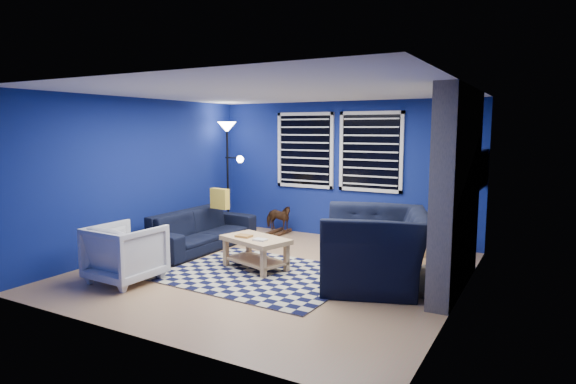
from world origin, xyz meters
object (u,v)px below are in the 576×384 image
object	(u,v)px
armchair_bent	(126,253)
rocking_horse	(278,218)
tv	(481,169)
sofa	(200,230)
armchair_big	(376,248)
coffee_table	(255,246)
cabinet	(417,237)
floor_lamp	(228,142)

from	to	relation	value
armchair_bent	rocking_horse	size ratio (longest dim) A/B	1.42
tv	sofa	size ratio (longest dim) A/B	0.46
armchair_big	coffee_table	world-z (taller)	armchair_big
armchair_big	cabinet	xyz separation A→B (m)	(0.11, 1.76, -0.19)
rocking_horse	armchair_big	bearing A→B (deg)	-126.49
floor_lamp	armchair_big	bearing A→B (deg)	-26.09
cabinet	floor_lamp	world-z (taller)	floor_lamp
armchair_bent	cabinet	bearing A→B (deg)	-130.98
sofa	rocking_horse	size ratio (longest dim) A/B	3.69
cabinet	floor_lamp	size ratio (longest dim) A/B	0.37
tv	armchair_bent	size ratio (longest dim) A/B	1.19
sofa	floor_lamp	distance (m)	2.01
tv	armchair_bent	distance (m)	5.23
coffee_table	cabinet	size ratio (longest dim) A/B	1.39
tv	cabinet	world-z (taller)	tv
rocking_horse	sofa	bearing A→B (deg)	160.45
tv	floor_lamp	bearing A→B (deg)	-178.76
tv	sofa	world-z (taller)	tv
armchair_big	floor_lamp	distance (m)	4.18
coffee_table	cabinet	bearing A→B (deg)	46.90
sofa	coffee_table	world-z (taller)	sofa
sofa	cabinet	distance (m)	3.58
sofa	floor_lamp	world-z (taller)	floor_lamp
coffee_table	armchair_big	bearing A→B (deg)	6.15
tv	coffee_table	distance (m)	3.55
tv	rocking_horse	size ratio (longest dim) A/B	1.69
armchair_big	armchair_bent	world-z (taller)	armchair_big
sofa	cabinet	bearing A→B (deg)	-66.99
sofa	rocking_horse	xyz separation A→B (m)	(0.60, 1.60, 0.00)
tv	floor_lamp	distance (m)	4.59
floor_lamp	cabinet	bearing A→B (deg)	0.17
coffee_table	cabinet	distance (m)	2.67
armchair_big	rocking_horse	xyz separation A→B (m)	(-2.61, 1.99, -0.16)
rocking_horse	cabinet	distance (m)	2.72
armchair_big	cabinet	size ratio (longest dim) A/B	1.89
tv	armchair_big	world-z (taller)	tv
armchair_big	sofa	bearing A→B (deg)	-116.24
floor_lamp	coffee_table	bearing A→B (deg)	-46.16
sofa	armchair_bent	world-z (taller)	armchair_bent
sofa	coffee_table	distance (m)	1.59
cabinet	armchair_big	bearing A→B (deg)	-114.54
rocking_horse	coffee_table	xyz separation A→B (m)	(0.89, -2.18, 0.02)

